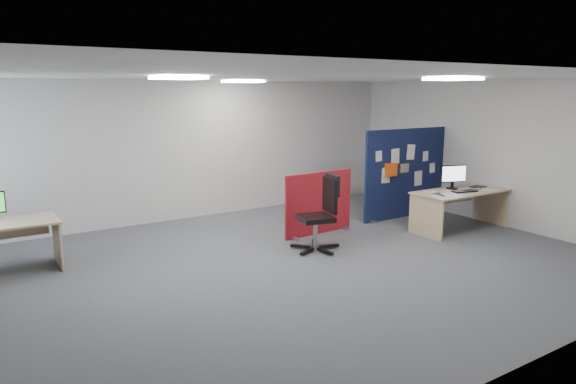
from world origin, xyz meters
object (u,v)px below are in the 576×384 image
main_desk (458,199)px  red_divider (319,204)px  monitor_main (453,176)px  office_chair (323,208)px  navy_divider (406,173)px

main_desk → red_divider: red_divider is taller
monitor_main → red_divider: bearing=176.2°
main_desk → office_chair: size_ratio=1.54×
navy_divider → red_divider: 2.23m
navy_divider → red_divider: (-2.20, -0.08, -0.34)m
main_desk → office_chair: (-2.82, 0.34, 0.11)m
navy_divider → monitor_main: navy_divider is taller
main_desk → monitor_main: bearing=95.0°
monitor_main → office_chair: 2.83m
navy_divider → main_desk: (0.11, -1.22, -0.32)m
red_divider → main_desk: bearing=-31.0°
navy_divider → office_chair: (-2.71, -0.88, -0.21)m
navy_divider → main_desk: 1.26m
main_desk → red_divider: 2.58m
monitor_main → navy_divider: bearing=114.9°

